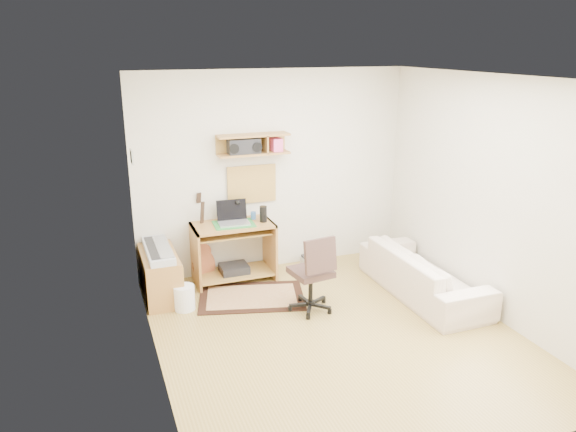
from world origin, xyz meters
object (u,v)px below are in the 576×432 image
object	(u,v)px
sofa	(424,266)
task_chair	(311,272)
desk	(234,252)
cabinet	(160,275)
printer	(318,261)

from	to	relation	value
sofa	task_chair	bearing A→B (deg)	86.22
desk	sofa	bearing A→B (deg)	-30.85
cabinet	printer	xyz separation A→B (m)	(2.11, 0.17, -0.19)
desk	task_chair	xyz separation A→B (m)	(0.59, -1.11, 0.09)
printer	sofa	xyz separation A→B (m)	(0.85, -1.20, 0.28)
cabinet	sofa	bearing A→B (deg)	-19.14
desk	sofa	xyz separation A→B (m)	(2.01, -1.20, -0.01)
desk	cabinet	world-z (taller)	desk
printer	sofa	size ratio (longest dim) A/B	0.21
desk	cabinet	distance (m)	0.97
desk	sofa	distance (m)	2.34
printer	cabinet	bearing A→B (deg)	-174.98
desk	cabinet	xyz separation A→B (m)	(-0.95, -0.18, -0.10)
printer	desk	bearing A→B (deg)	-179.85
cabinet	printer	world-z (taller)	cabinet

